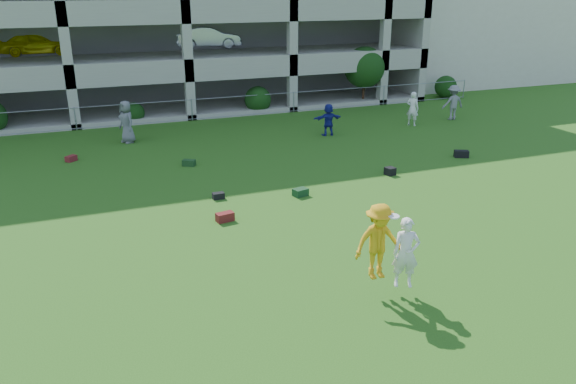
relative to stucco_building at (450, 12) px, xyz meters
name	(u,v)px	position (x,y,z in m)	size (l,w,h in m)	color
ground	(350,279)	(-23.00, -28.00, -5.00)	(100.00, 100.00, 0.00)	#235114
stucco_building	(450,12)	(0.00, 0.00, 0.00)	(16.00, 14.00, 10.00)	beige
bystander_c	(127,122)	(-26.78, -12.41, -4.01)	(0.97, 0.63, 1.98)	slate
bystander_d	(328,120)	(-17.39, -14.60, -4.21)	(1.46, 0.46, 1.57)	navy
bystander_e	(413,109)	(-12.38, -14.31, -4.10)	(0.65, 0.43, 1.79)	white
bystander_f	(453,102)	(-9.55, -13.93, -4.05)	(1.23, 0.71, 1.90)	slate
bag_red_a	(225,217)	(-24.98, -23.22, -4.86)	(0.55, 0.30, 0.28)	#5D2110
bag_black_b	(218,196)	(-24.68, -21.23, -4.89)	(0.40, 0.25, 0.22)	black
bag_green_c	(300,192)	(-21.90, -21.98, -4.87)	(0.50, 0.35, 0.26)	#123318
crate_d	(390,171)	(-17.73, -21.09, -4.85)	(0.35, 0.35, 0.30)	black
bag_black_e	(461,154)	(-13.61, -20.12, -4.85)	(0.60, 0.30, 0.30)	black
bag_red_f	(71,158)	(-29.38, -14.66, -4.88)	(0.45, 0.28, 0.24)	#5E2210
bag_green_g	(189,163)	(-24.86, -17.08, -4.88)	(0.50, 0.30, 0.25)	#133619
frisbee_contest	(385,244)	(-22.63, -28.93, -3.66)	(1.59, 0.91, 2.09)	orange
parking_garage	(158,1)	(-23.01, -0.30, 1.01)	(30.00, 14.00, 12.00)	#9E998C
fence	(192,110)	(-23.00, -9.00, -4.39)	(36.06, 0.06, 1.20)	gray
shrub_row	(267,86)	(-18.41, -8.30, -3.49)	(34.38, 2.52, 3.50)	#163D11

